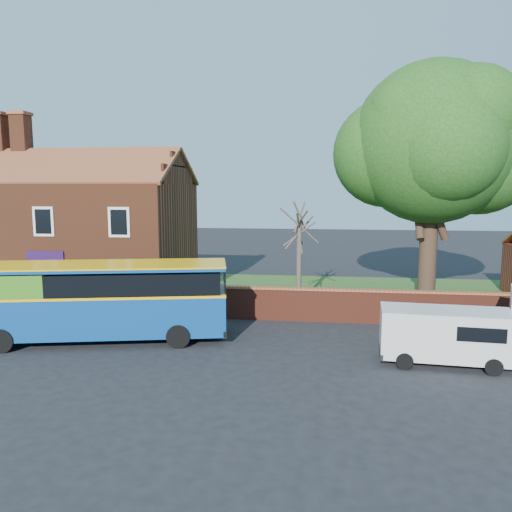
# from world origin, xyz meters

# --- Properties ---
(ground) EXTENTS (120.00, 120.00, 0.00)m
(ground) POSITION_xyz_m (0.00, 0.00, 0.00)
(ground) COLOR black
(ground) RESTS_ON ground
(pavement) EXTENTS (18.00, 3.50, 0.12)m
(pavement) POSITION_xyz_m (-7.00, 5.75, 0.06)
(pavement) COLOR gray
(pavement) RESTS_ON ground
(kerb) EXTENTS (18.00, 0.15, 0.14)m
(kerb) POSITION_xyz_m (-7.00, 4.00, 0.07)
(kerb) COLOR slate
(kerb) RESTS_ON ground
(grass_strip) EXTENTS (26.00, 12.00, 0.04)m
(grass_strip) POSITION_xyz_m (13.00, 13.00, 0.02)
(grass_strip) COLOR #426B28
(grass_strip) RESTS_ON ground
(shop_building) EXTENTS (12.30, 8.13, 10.50)m
(shop_building) POSITION_xyz_m (-7.02, 11.50, 3.41)
(shop_building) COLOR brown
(shop_building) RESTS_ON ground
(boundary_wall) EXTENTS (22.00, 0.38, 1.60)m
(boundary_wall) POSITION_xyz_m (13.00, 7.00, 0.81)
(boundary_wall) COLOR maroon
(boundary_wall) RESTS_ON ground
(bus) EXTENTS (10.91, 4.82, 3.22)m
(bus) POSITION_xyz_m (-2.50, 2.78, 1.83)
(bus) COLOR navy
(bus) RESTS_ON ground
(van_near) EXTENTS (4.67, 2.19, 1.99)m
(van_near) POSITION_xyz_m (11.44, 1.76, 1.11)
(van_near) COLOR silver
(van_near) RESTS_ON ground
(large_tree) EXTENTS (10.37, 8.20, 12.65)m
(large_tree) POSITION_xyz_m (12.67, 10.81, 8.28)
(large_tree) COLOR black
(large_tree) RESTS_ON ground
(bare_tree) EXTENTS (1.98, 2.36, 5.29)m
(bare_tree) POSITION_xyz_m (5.86, 9.97, 2.71)
(bare_tree) COLOR #4C4238
(bare_tree) RESTS_ON ground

